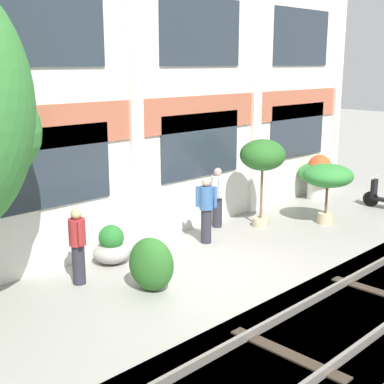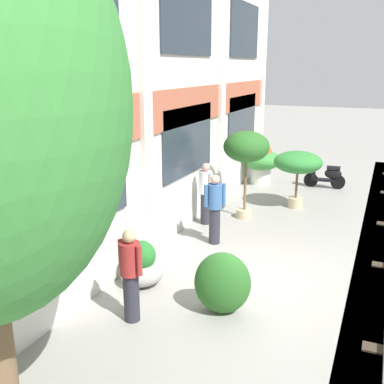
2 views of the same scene
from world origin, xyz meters
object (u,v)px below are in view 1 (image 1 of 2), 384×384
object	(u,v)px
potted_plant_tall_urn	(328,177)
potted_plant_wide_bowl	(112,247)
resident_by_doorway	(217,196)
topiary_hedge	(151,264)
resident_near_plants	(78,244)
potted_plant_glazed_jar	(319,174)
resident_watching_tracks	(206,208)
potted_plant_low_pan	(263,158)

from	to	relation	value
potted_plant_tall_urn	potted_plant_wide_bowl	xyz separation A→B (m)	(-6.05, 1.76, -0.96)
resident_by_doorway	topiary_hedge	size ratio (longest dim) A/B	1.53
resident_near_plants	topiary_hedge	distance (m)	1.55
potted_plant_glazed_jar	resident_watching_tracks	bearing A→B (deg)	-175.21
potted_plant_tall_urn	resident_near_plants	distance (m)	7.35
potted_plant_low_pan	resident_watching_tracks	xyz separation A→B (m)	(-2.07, 0.10, -1.02)
potted_plant_glazed_jar	potted_plant_wide_bowl	size ratio (longest dim) A/B	1.68
resident_by_doorway	topiary_hedge	bearing A→B (deg)	-124.63
potted_plant_low_pan	resident_near_plants	world-z (taller)	potted_plant_low_pan
potted_plant_glazed_jar	potted_plant_low_pan	bearing A→B (deg)	-171.23
potted_plant_wide_bowl	resident_near_plants	size ratio (longest dim) A/B	0.55
potted_plant_tall_urn	resident_by_doorway	size ratio (longest dim) A/B	1.02
potted_plant_wide_bowl	resident_watching_tracks	world-z (taller)	resident_watching_tracks
potted_plant_tall_urn	potted_plant_glazed_jar	bearing A→B (deg)	36.21
resident_watching_tracks	potted_plant_glazed_jar	bearing A→B (deg)	143.32
topiary_hedge	potted_plant_tall_urn	bearing A→B (deg)	0.08
resident_watching_tracks	potted_plant_tall_urn	bearing A→B (deg)	119.73
topiary_hedge	resident_near_plants	bearing A→B (deg)	123.45
potted_plant_low_pan	resident_watching_tracks	size ratio (longest dim) A/B	1.45
potted_plant_tall_urn	potted_plant_wide_bowl	bearing A→B (deg)	163.82
potted_plant_tall_urn	potted_plant_glazed_jar	xyz separation A→B (m)	(2.33, 1.70, -0.49)
potted_plant_glazed_jar	potted_plant_wide_bowl	world-z (taller)	potted_plant_glazed_jar
potted_plant_tall_urn	resident_near_plants	size ratio (longest dim) A/B	1.06
resident_by_doorway	resident_near_plants	size ratio (longest dim) A/B	1.04
resident_by_doorway	potted_plant_wide_bowl	bearing A→B (deg)	-147.74
resident_by_doorway	resident_watching_tracks	bearing A→B (deg)	-119.36
resident_near_plants	resident_by_doorway	bearing A→B (deg)	25.43
resident_by_doorway	resident_near_plants	world-z (taller)	resident_by_doorway
potted_plant_glazed_jar	resident_by_doorway	bearing A→B (deg)	177.38
potted_plant_low_pan	potted_plant_glazed_jar	world-z (taller)	potted_plant_low_pan
potted_plant_glazed_jar	resident_by_doorway	xyz separation A→B (m)	(-4.70, 0.21, 0.06)
potted_plant_tall_urn	resident_near_plants	world-z (taller)	potted_plant_tall_urn
resident_watching_tracks	topiary_hedge	distance (m)	3.10
potted_plant_glazed_jar	potted_plant_tall_urn	bearing A→B (deg)	-143.79
potted_plant_tall_urn	potted_plant_glazed_jar	size ratio (longest dim) A/B	1.15
resident_watching_tracks	resident_near_plants	distance (m)	3.67
potted_plant_glazed_jar	resident_near_plants	distance (m)	9.56
potted_plant_wide_bowl	resident_near_plants	distance (m)	1.37
resident_near_plants	potted_plant_glazed_jar	bearing A→B (deg)	20.37
topiary_hedge	resident_watching_tracks	bearing A→B (deg)	23.31
potted_plant_glazed_jar	topiary_hedge	xyz separation A→B (m)	(-8.72, -1.71, -0.29)
potted_plant_tall_urn	resident_by_doorway	xyz separation A→B (m)	(-2.38, 1.92, -0.43)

